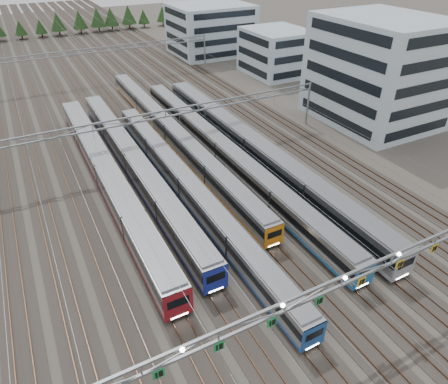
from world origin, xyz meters
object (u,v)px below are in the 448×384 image
depot_bldg_south (378,71)px  train_a (107,174)px  train_e (223,151)px  depot_bldg_mid (276,52)px  train_b (134,163)px  train_c (187,186)px  depot_bldg_north (211,30)px  gantry_near (342,284)px  train_d (172,132)px  gantry_mid (166,119)px  train_f (252,148)px  gantry_far (99,54)px

depot_bldg_south → train_a: bearing=-178.7°
train_e → depot_bldg_mid: 49.84m
train_a → train_b: 4.76m
train_e → train_c: bearing=-143.1°
depot_bldg_north → gantry_near: bearing=-110.2°
train_b → depot_bldg_mid: (47.68, 33.42, 3.36)m
depot_bldg_south → depot_bldg_mid: bearing=88.9°
train_c → train_d: size_ratio=0.86×
train_d → depot_bldg_north: size_ratio=2.89×
train_a → gantry_near: 37.09m
gantry_near → gantry_mid: 40.12m
gantry_mid → depot_bldg_south: depot_bldg_south is taller
train_b → depot_bldg_north: depot_bldg_north is taller
train_c → depot_bldg_mid: bearing=44.8°
train_b → train_f: 18.48m
train_a → depot_bldg_north: bearing=52.6°
gantry_far → depot_bldg_mid: (40.93, -15.13, -0.96)m
train_d → train_f: train_f is taller
train_e → train_f: bearing=-18.4°
gantry_far → depot_bldg_south: bearing=-50.6°
train_f → depot_bldg_south: bearing=7.4°
train_c → gantry_near: bearing=-85.4°
train_e → depot_bldg_north: size_ratio=2.80×
depot_bldg_south → depot_bldg_north: size_ratio=1.00×
train_d → depot_bldg_mid: depot_bldg_mid is taller
train_c → train_f: 14.50m
train_f → gantry_near: 34.63m
gantry_mid → train_a: bearing=-155.6°
train_a → gantry_far: size_ratio=0.96×
gantry_far → train_f: bearing=-78.0°
gantry_mid → depot_bldg_north: 65.88m
train_d → train_b: bearing=-139.4°
gantry_near → depot_bldg_north: (35.25, 95.80, -0.24)m
train_a → train_e: (18.00, -1.14, -0.16)m
train_b → train_c: train_b is taller
train_b → depot_bldg_mid: size_ratio=3.39×
train_a → train_d: bearing=34.5°
train_d → gantry_far: bearing=93.2°
train_d → train_a: bearing=-145.5°
train_d → gantry_far: size_ratio=1.13×
gantry_far → train_b: bearing=-97.9°
train_e → depot_bldg_north: bearing=65.3°
train_c → train_f: size_ratio=0.90×
depot_bldg_mid → train_e: bearing=-133.4°
gantry_near → gantry_far: gantry_near is taller
gantry_near → depot_bldg_north: depot_bldg_north is taller
train_d → depot_bldg_south: 39.60m
train_d → depot_bldg_north: depot_bldg_north is taller
train_a → train_c: bearing=-41.3°
train_c → depot_bldg_mid: 60.96m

